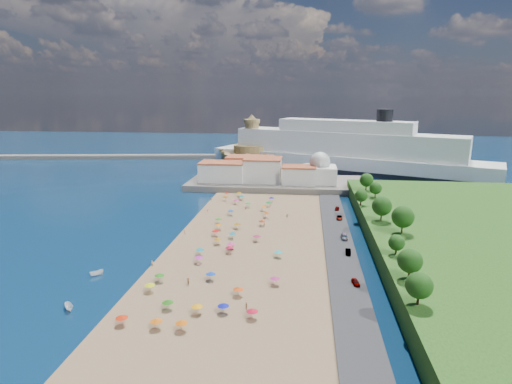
# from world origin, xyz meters

# --- Properties ---
(ground) EXTENTS (700.00, 700.00, 0.00)m
(ground) POSITION_xyz_m (0.00, 0.00, 0.00)
(ground) COLOR #071938
(ground) RESTS_ON ground
(terrace) EXTENTS (90.00, 36.00, 3.00)m
(terrace) POSITION_xyz_m (10.00, 73.00, 1.50)
(terrace) COLOR #59544C
(terrace) RESTS_ON ground
(jetty) EXTENTS (18.00, 70.00, 2.40)m
(jetty) POSITION_xyz_m (-12.00, 108.00, 1.20)
(jetty) COLOR #59544C
(jetty) RESTS_ON ground
(breakwater) EXTENTS (199.03, 34.77, 2.60)m
(breakwater) POSITION_xyz_m (-110.00, 153.00, 1.30)
(breakwater) COLOR #59544C
(breakwater) RESTS_ON ground
(waterfront_buildings) EXTENTS (57.00, 29.00, 11.00)m
(waterfront_buildings) POSITION_xyz_m (-3.05, 73.64, 7.88)
(waterfront_buildings) COLOR silver
(waterfront_buildings) RESTS_ON terrace
(domed_building) EXTENTS (16.00, 16.00, 15.00)m
(domed_building) POSITION_xyz_m (30.00, 71.00, 8.97)
(domed_building) COLOR silver
(domed_building) RESTS_ON terrace
(fortress) EXTENTS (40.00, 40.00, 32.40)m
(fortress) POSITION_xyz_m (-12.00, 138.00, 6.68)
(fortress) COLOR #A18750
(fortress) RESTS_ON ground
(cruise_ship) EXTENTS (166.61, 87.81, 37.13)m
(cruise_ship) POSITION_xyz_m (45.66, 120.08, 11.00)
(cruise_ship) COLOR black
(cruise_ship) RESTS_ON ground
(beach_parasols) EXTENTS (31.83, 114.32, 2.20)m
(beach_parasols) POSITION_xyz_m (-0.35, -11.18, 2.15)
(beach_parasols) COLOR gray
(beach_parasols) RESTS_ON beach
(beachgoers) EXTENTS (35.32, 93.55, 1.86)m
(beachgoers) POSITION_xyz_m (-1.17, -0.45, 1.12)
(beachgoers) COLOR tan
(beachgoers) RESTS_ON beach
(moored_boats) EXTENTS (6.26, 21.55, 1.49)m
(moored_boats) POSITION_xyz_m (-28.30, -50.22, 0.72)
(moored_boats) COLOR white
(moored_boats) RESTS_ON ground
(parked_cars) EXTENTS (2.45, 72.01, 1.45)m
(parked_cars) POSITION_xyz_m (36.00, -2.34, 1.37)
(parked_cars) COLOR gray
(parked_cars) RESTS_ON promenade
(hillside_trees) EXTENTS (13.60, 106.09, 8.27)m
(hillside_trees) POSITION_xyz_m (48.10, -7.61, 10.37)
(hillside_trees) COLOR #382314
(hillside_trees) RESTS_ON hillside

